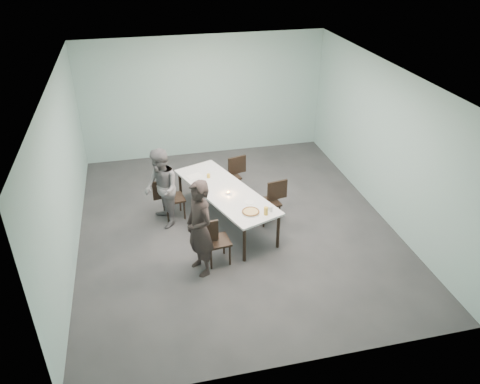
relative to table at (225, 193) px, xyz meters
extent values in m
plane|color=#333335|center=(0.16, -0.12, -0.69)|extent=(7.00, 7.00, 0.00)
cube|color=#95BBB6|center=(0.16, 3.38, 0.81)|extent=(6.00, 0.02, 3.00)
cube|color=#95BBB6|center=(0.16, -3.62, 0.81)|extent=(6.00, 0.02, 3.00)
cube|color=#95BBB6|center=(-2.84, -0.12, 0.81)|extent=(0.02, 7.00, 3.00)
cube|color=#95BBB6|center=(3.16, -0.12, 0.81)|extent=(0.02, 7.00, 3.00)
cube|color=white|center=(0.16, -0.12, 2.31)|extent=(6.00, 7.00, 0.02)
cube|color=white|center=(0.00, 0.00, 0.04)|extent=(1.75, 2.75, 0.04)
cylinder|color=black|center=(0.08, -1.27, -0.34)|extent=(0.06, 0.06, 0.71)
cylinder|color=black|center=(-0.77, 1.02, -0.34)|extent=(0.06, 0.06, 0.71)
cylinder|color=black|center=(0.77, -1.02, -0.34)|extent=(0.06, 0.06, 0.71)
cylinder|color=black|center=(-0.08, 1.27, -0.34)|extent=(0.06, 0.06, 0.71)
cube|color=black|center=(-0.38, -1.17, -0.26)|extent=(0.47, 0.47, 0.04)
cube|color=black|center=(-0.57, -1.19, -0.02)|extent=(0.42, 0.09, 0.40)
cylinder|color=black|center=(-0.53, -1.36, -0.49)|extent=(0.04, 0.04, 0.41)
cylinder|color=black|center=(-0.57, -1.02, -0.49)|extent=(0.04, 0.04, 0.41)
cylinder|color=black|center=(-0.19, -1.32, -0.49)|extent=(0.04, 0.04, 0.41)
cylinder|color=black|center=(-0.23, -0.98, -0.49)|extent=(0.04, 0.04, 0.41)
cube|color=black|center=(-0.97, 0.47, -0.26)|extent=(0.47, 0.47, 0.04)
cube|color=black|center=(-1.16, 0.44, -0.02)|extent=(0.42, 0.10, 0.40)
cylinder|color=black|center=(-1.12, 0.27, -0.49)|extent=(0.04, 0.04, 0.41)
cylinder|color=black|center=(-1.17, 0.61, -0.49)|extent=(0.04, 0.04, 0.41)
cylinder|color=black|center=(-0.78, 0.32, -0.49)|extent=(0.04, 0.04, 0.41)
cylinder|color=black|center=(-0.83, 0.66, -0.49)|extent=(0.04, 0.04, 0.41)
cube|color=black|center=(0.84, -0.12, -0.26)|extent=(0.48, 0.48, 0.04)
cube|color=black|center=(1.03, -0.09, -0.02)|extent=(0.42, 0.11, 0.40)
cylinder|color=black|center=(0.98, 0.08, -0.49)|extent=(0.04, 0.04, 0.41)
cylinder|color=black|center=(1.03, -0.26, -0.49)|extent=(0.04, 0.04, 0.41)
cylinder|color=black|center=(0.64, 0.02, -0.49)|extent=(0.04, 0.04, 0.41)
cylinder|color=black|center=(0.70, -0.32, -0.49)|extent=(0.04, 0.04, 0.41)
cube|color=black|center=(0.31, 1.11, -0.26)|extent=(0.51, 0.51, 0.04)
cube|color=black|center=(0.50, 1.16, -0.02)|extent=(0.42, 0.14, 0.40)
cylinder|color=black|center=(0.44, 1.32, -0.49)|extent=(0.04, 0.04, 0.41)
cylinder|color=black|center=(0.52, 0.99, -0.49)|extent=(0.04, 0.04, 0.41)
cylinder|color=black|center=(0.11, 1.24, -0.49)|extent=(0.04, 0.04, 0.41)
cylinder|color=black|center=(0.19, 0.91, -0.49)|extent=(0.04, 0.04, 0.41)
imported|color=black|center=(-0.70, -1.36, 0.17)|extent=(0.62, 0.74, 1.73)
imported|color=slate|center=(-1.20, 0.25, 0.11)|extent=(0.76, 0.89, 1.60)
cylinder|color=white|center=(0.28, -0.89, 0.06)|extent=(0.34, 0.34, 0.01)
cylinder|color=#F3D08A|center=(0.28, -0.89, 0.08)|extent=(0.30, 0.30, 0.01)
torus|color=brown|center=(0.28, -0.89, 0.08)|extent=(0.32, 0.32, 0.03)
cylinder|color=white|center=(0.34, -0.55, 0.06)|extent=(0.18, 0.18, 0.01)
cylinder|color=gold|center=(0.53, -1.02, 0.13)|extent=(0.08, 0.08, 0.15)
cylinder|color=silver|center=(0.64, -0.91, 0.10)|extent=(0.08, 0.08, 0.09)
cylinder|color=silver|center=(0.03, -0.16, 0.07)|extent=(0.06, 0.06, 0.03)
cylinder|color=orange|center=(0.03, -0.16, 0.10)|extent=(0.04, 0.04, 0.01)
cylinder|color=gold|center=(-0.23, 0.58, 0.10)|extent=(0.07, 0.07, 0.08)
cube|color=silver|center=(-0.50, 0.70, 0.06)|extent=(0.36, 0.31, 0.01)
camera|label=1|loc=(-1.49, -7.69, 4.53)|focal=35.00mm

